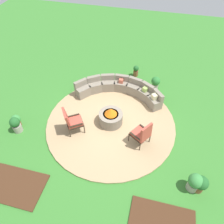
{
  "coord_description": "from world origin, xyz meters",
  "views": [
    {
      "loc": [
        1.38,
        -5.34,
        6.5
      ],
      "look_at": [
        0.0,
        0.2,
        0.45
      ],
      "focal_mm": 33.66,
      "sensor_mm": 36.0,
      "label": 1
    }
  ],
  "objects_px": {
    "lounge_chair_front_left": "(72,121)",
    "potted_plant_3": "(136,71)",
    "potted_plant_4": "(16,120)",
    "curved_stone_bench": "(120,89)",
    "potted_plant_2": "(195,182)",
    "potted_plant_5": "(201,184)",
    "potted_plant_0": "(156,82)",
    "fire_pit": "(111,117)",
    "lounge_chair_front_right": "(142,134)",
    "potted_plant_1": "(16,124)"
  },
  "relations": [
    {
      "from": "lounge_chair_front_right",
      "to": "potted_plant_5",
      "type": "height_order",
      "value": "lounge_chair_front_right"
    },
    {
      "from": "curved_stone_bench",
      "to": "potted_plant_5",
      "type": "relative_size",
      "value": 5.86
    },
    {
      "from": "lounge_chair_front_right",
      "to": "potted_plant_3",
      "type": "xyz_separation_m",
      "value": [
        -0.88,
        4.1,
        -0.31
      ]
    },
    {
      "from": "lounge_chair_front_left",
      "to": "lounge_chair_front_right",
      "type": "bearing_deg",
      "value": 56.53
    },
    {
      "from": "lounge_chair_front_left",
      "to": "potted_plant_3",
      "type": "bearing_deg",
      "value": 122.78
    },
    {
      "from": "potted_plant_1",
      "to": "potted_plant_5",
      "type": "relative_size",
      "value": 1.04
    },
    {
      "from": "lounge_chair_front_left",
      "to": "potted_plant_1",
      "type": "relative_size",
      "value": 1.65
    },
    {
      "from": "potted_plant_2",
      "to": "potted_plant_4",
      "type": "height_order",
      "value": "potted_plant_2"
    },
    {
      "from": "potted_plant_4",
      "to": "curved_stone_bench",
      "type": "bearing_deg",
      "value": 37.57
    },
    {
      "from": "potted_plant_3",
      "to": "potted_plant_2",
      "type": "bearing_deg",
      "value": -63.32
    },
    {
      "from": "lounge_chair_front_right",
      "to": "potted_plant_3",
      "type": "relative_size",
      "value": 1.86
    },
    {
      "from": "lounge_chair_front_right",
      "to": "potted_plant_0",
      "type": "distance_m",
      "value": 3.31
    },
    {
      "from": "curved_stone_bench",
      "to": "potted_plant_2",
      "type": "relative_size",
      "value": 5.37
    },
    {
      "from": "potted_plant_5",
      "to": "potted_plant_2",
      "type": "bearing_deg",
      "value": -177.5
    },
    {
      "from": "lounge_chair_front_right",
      "to": "potted_plant_0",
      "type": "bearing_deg",
      "value": 30.49
    },
    {
      "from": "potted_plant_5",
      "to": "potted_plant_1",
      "type": "bearing_deg",
      "value": 173.7
    },
    {
      "from": "lounge_chair_front_right",
      "to": "potted_plant_5",
      "type": "relative_size",
      "value": 1.6
    },
    {
      "from": "potted_plant_0",
      "to": "potted_plant_2",
      "type": "height_order",
      "value": "potted_plant_2"
    },
    {
      "from": "lounge_chair_front_left",
      "to": "potted_plant_2",
      "type": "distance_m",
      "value": 4.62
    },
    {
      "from": "lounge_chair_front_right",
      "to": "potted_plant_0",
      "type": "relative_size",
      "value": 1.61
    },
    {
      "from": "potted_plant_0",
      "to": "potted_plant_2",
      "type": "bearing_deg",
      "value": -70.14
    },
    {
      "from": "curved_stone_bench",
      "to": "lounge_chair_front_left",
      "type": "xyz_separation_m",
      "value": [
        -1.3,
        -2.48,
        0.27
      ]
    },
    {
      "from": "lounge_chair_front_left",
      "to": "potted_plant_3",
      "type": "relative_size",
      "value": 2.0
    },
    {
      "from": "lounge_chair_front_left",
      "to": "fire_pit",
      "type": "bearing_deg",
      "value": 85.46
    },
    {
      "from": "potted_plant_4",
      "to": "potted_plant_5",
      "type": "xyz_separation_m",
      "value": [
        6.89,
        -0.99,
        0.07
      ]
    },
    {
      "from": "potted_plant_1",
      "to": "potted_plant_3",
      "type": "distance_m",
      "value": 6.03
    },
    {
      "from": "lounge_chair_front_left",
      "to": "potted_plant_5",
      "type": "xyz_separation_m",
      "value": [
        4.62,
        -1.24,
        -0.25
      ]
    },
    {
      "from": "fire_pit",
      "to": "potted_plant_4",
      "type": "relative_size",
      "value": 1.73
    },
    {
      "from": "fire_pit",
      "to": "potted_plant_1",
      "type": "xyz_separation_m",
      "value": [
        -3.42,
        -1.25,
        0.0
      ]
    },
    {
      "from": "lounge_chair_front_left",
      "to": "potted_plant_5",
      "type": "relative_size",
      "value": 1.72
    },
    {
      "from": "lounge_chair_front_left",
      "to": "potted_plant_2",
      "type": "relative_size",
      "value": 1.57
    },
    {
      "from": "curved_stone_bench",
      "to": "lounge_chair_front_left",
      "type": "distance_m",
      "value": 2.82
    },
    {
      "from": "fire_pit",
      "to": "potted_plant_2",
      "type": "bearing_deg",
      "value": -32.44
    },
    {
      "from": "fire_pit",
      "to": "potted_plant_5",
      "type": "bearing_deg",
      "value": -30.94
    },
    {
      "from": "curved_stone_bench",
      "to": "potted_plant_0",
      "type": "distance_m",
      "value": 1.72
    },
    {
      "from": "fire_pit",
      "to": "lounge_chair_front_right",
      "type": "relative_size",
      "value": 0.88
    },
    {
      "from": "lounge_chair_front_left",
      "to": "potted_plant_3",
      "type": "distance_m",
      "value": 4.5
    },
    {
      "from": "curved_stone_bench",
      "to": "potted_plant_2",
      "type": "distance_m",
      "value": 4.88
    },
    {
      "from": "potted_plant_2",
      "to": "potted_plant_3",
      "type": "height_order",
      "value": "potted_plant_2"
    },
    {
      "from": "lounge_chair_front_right",
      "to": "potted_plant_1",
      "type": "distance_m",
      "value": 4.78
    },
    {
      "from": "fire_pit",
      "to": "potted_plant_1",
      "type": "height_order",
      "value": "fire_pit"
    },
    {
      "from": "potted_plant_0",
      "to": "potted_plant_3",
      "type": "bearing_deg",
      "value": 142.61
    },
    {
      "from": "potted_plant_2",
      "to": "lounge_chair_front_left",
      "type": "bearing_deg",
      "value": 164.33
    },
    {
      "from": "lounge_chair_front_left",
      "to": "potted_plant_0",
      "type": "bearing_deg",
      "value": 105.67
    },
    {
      "from": "potted_plant_3",
      "to": "potted_plant_5",
      "type": "height_order",
      "value": "potted_plant_5"
    },
    {
      "from": "potted_plant_3",
      "to": "potted_plant_4",
      "type": "relative_size",
      "value": 1.05
    },
    {
      "from": "potted_plant_3",
      "to": "potted_plant_0",
      "type": "bearing_deg",
      "value": -37.39
    },
    {
      "from": "lounge_chair_front_right",
      "to": "fire_pit",
      "type": "bearing_deg",
      "value": 95.23
    },
    {
      "from": "potted_plant_0",
      "to": "potted_plant_5",
      "type": "bearing_deg",
      "value": -68.18
    },
    {
      "from": "potted_plant_3",
      "to": "potted_plant_4",
      "type": "xyz_separation_m",
      "value": [
        -4.0,
        -4.39,
        0.0
      ]
    }
  ]
}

